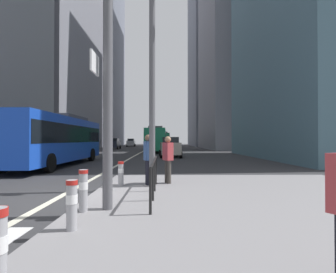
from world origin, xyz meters
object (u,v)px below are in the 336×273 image
bollard_left (72,202)px  pedestrian_waiting (148,157)px  city_bus_blue_oncoming (57,137)px  car_oncoming_far (114,144)px  bollard_right (83,188)px  traffic_signal_gantry (28,33)px  pedestrian_walking (168,157)px  car_oncoming_mid (131,143)px  street_lamp_post (152,32)px  bollard_back (121,172)px  city_bus_red_receding (156,139)px  car_receding_far (164,143)px  car_receding_near (170,147)px  city_bus_red_distant (163,139)px

bollard_left → pedestrian_waiting: size_ratio=0.50×
city_bus_blue_oncoming → car_oncoming_far: (-2.09, 30.42, -0.85)m
car_oncoming_far → bollard_right: size_ratio=4.62×
traffic_signal_gantry → pedestrian_waiting: size_ratio=3.49×
city_bus_blue_oncoming → pedestrian_walking: (7.13, -7.95, -0.77)m
car_oncoming_mid → street_lamp_post: (7.82, -56.47, 4.29)m
pedestrian_waiting → city_bus_blue_oncoming: bearing=127.9°
bollard_right → bollard_back: size_ratio=1.11×
city_bus_red_receding → bollard_back: bearing=-90.8°
car_oncoming_far → pedestrian_walking: car_oncoming_far is taller
car_receding_far → pedestrian_walking: size_ratio=2.63×
city_bus_red_receding → car_oncoming_far: 13.86m
city_bus_blue_oncoming → car_receding_far: bearing=77.3°
bollard_left → city_bus_blue_oncoming: bearing=113.0°
street_lamp_post → bollard_back: (-1.06, 0.15, -4.68)m
car_receding_far → bollard_right: (-1.74, -42.75, -0.34)m
street_lamp_post → bollard_back: size_ratio=9.90×
car_receding_near → bollard_left: (-2.12, -21.13, -0.37)m
car_oncoming_far → bollard_right: (7.36, -42.06, -0.34)m
traffic_signal_gantry → car_receding_near: bearing=79.7°
city_bus_blue_oncoming → pedestrian_waiting: (6.45, -8.29, -0.73)m
bollard_back → pedestrian_waiting: (0.90, 0.14, 0.50)m
city_bus_blue_oncoming → car_receding_near: size_ratio=2.49×
car_receding_near → bollard_left: bearing=-95.7°
car_receding_near → bollard_right: 20.11m
pedestrian_waiting → bollard_right: bearing=-109.4°
pedestrian_waiting → traffic_signal_gantry: bearing=-128.2°
car_oncoming_mid → traffic_signal_gantry: (5.19, -59.33, 3.08)m
car_oncoming_mid → bollard_left: 61.04m
street_lamp_post → pedestrian_walking: 4.29m
city_bus_blue_oncoming → pedestrian_waiting: size_ratio=6.75×
city_bus_blue_oncoming → pedestrian_walking: size_ratio=6.98×
street_lamp_post → bollard_back: bearing=171.9°
city_bus_red_receding → car_receding_far: size_ratio=2.61×
city_bus_red_receding → pedestrian_walking: (1.21, -27.10, -0.77)m
car_receding_near → car_receding_far: bearing=91.3°
bollard_right → car_receding_far: bearing=87.7°
car_oncoming_far → traffic_signal_gantry: traffic_signal_gantry is taller
city_bus_blue_oncoming → bollard_left: (5.43, -12.78, -1.21)m
city_bus_blue_oncoming → city_bus_red_distant: size_ratio=1.05×
car_oncoming_mid → car_oncoming_far: 17.49m
city_bus_red_distant → traffic_signal_gantry: 54.00m
city_bus_red_receding → street_lamp_post: size_ratio=1.42×
traffic_signal_gantry → bollard_right: traffic_signal_gantry is taller
city_bus_red_distant → street_lamp_post: bearing=-90.2°
traffic_signal_gantry → pedestrian_waiting: 4.99m
city_bus_blue_oncoming → car_receding_far: city_bus_blue_oncoming is taller
city_bus_blue_oncoming → car_receding_near: (7.55, 8.34, -0.85)m
bollard_left → street_lamp_post: bearing=74.4°
car_oncoming_mid → car_receding_far: same height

